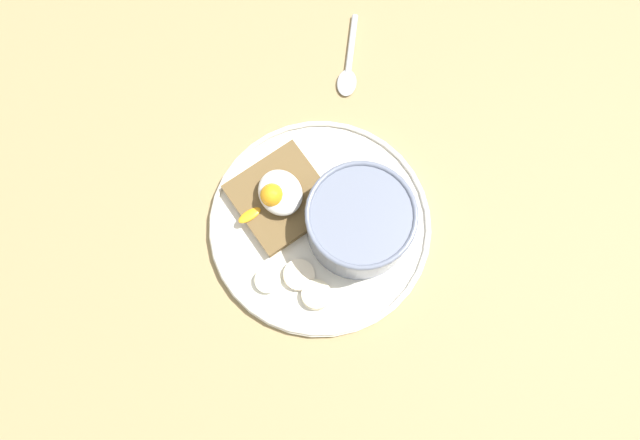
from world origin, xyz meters
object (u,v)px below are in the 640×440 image
(poached_egg, at_px, (278,193))
(banana_slice_back, at_px, (316,295))
(banana_slice_left, at_px, (268,280))
(banana_slice_front, at_px, (299,275))
(oatmeal_bowl, at_px, (360,222))
(toast_slice, at_px, (281,198))
(spoon, at_px, (349,66))

(poached_egg, distance_m, banana_slice_back, 0.12)
(poached_egg, xyz_separation_m, banana_slice_left, (-0.08, 0.06, -0.03))
(banana_slice_left, bearing_deg, banana_slice_front, -109.89)
(poached_egg, relative_size, banana_slice_back, 1.70)
(oatmeal_bowl, height_order, banana_slice_front, oatmeal_bowl)
(toast_slice, xyz_separation_m, poached_egg, (-0.00, 0.00, 0.02))
(banana_slice_back, height_order, spoon, banana_slice_back)
(banana_slice_front, bearing_deg, banana_slice_left, 70.11)
(oatmeal_bowl, xyz_separation_m, banana_slice_front, (-0.01, 0.09, -0.03))
(oatmeal_bowl, bearing_deg, spoon, -27.38)
(banana_slice_left, relative_size, banana_slice_back, 0.65)
(oatmeal_bowl, distance_m, spoon, 0.22)
(toast_slice, distance_m, banana_slice_left, 0.10)
(banana_slice_back, bearing_deg, toast_slice, -9.59)
(oatmeal_bowl, bearing_deg, toast_slice, 38.86)
(banana_slice_front, bearing_deg, oatmeal_bowl, -80.84)
(poached_egg, distance_m, banana_slice_front, 0.09)
(toast_slice, bearing_deg, banana_slice_back, 170.41)
(oatmeal_bowl, xyz_separation_m, spoon, (0.19, -0.10, -0.04))
(banana_slice_left, bearing_deg, toast_slice, -38.01)
(banana_slice_front, xyz_separation_m, spoon, (0.20, -0.18, -0.01))
(poached_egg, bearing_deg, spoon, -54.33)
(poached_egg, height_order, banana_slice_front, poached_egg)
(banana_slice_back, distance_m, spoon, 0.29)
(banana_slice_front, xyz_separation_m, banana_slice_left, (0.01, 0.03, 0.00))
(oatmeal_bowl, height_order, poached_egg, oatmeal_bowl)
(banana_slice_left, bearing_deg, oatmeal_bowl, -89.17)
(toast_slice, bearing_deg, spoon, -53.94)
(banana_slice_left, bearing_deg, banana_slice_back, -136.50)
(oatmeal_bowl, height_order, banana_slice_left, oatmeal_bowl)
(toast_slice, height_order, banana_slice_back, toast_slice)
(toast_slice, height_order, poached_egg, poached_egg)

